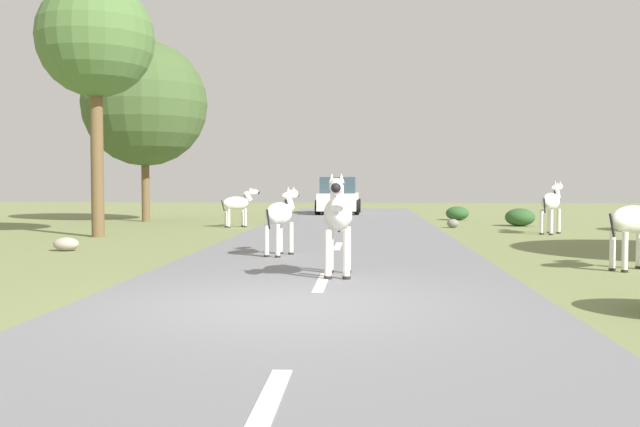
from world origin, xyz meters
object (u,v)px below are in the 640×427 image
Objects in this scene: tree_1 at (96,40)px; bush_2 at (457,213)px; zebra_1 at (281,214)px; rock_0 at (453,223)px; zebra_3 at (552,202)px; tree_2 at (145,104)px; zebra_4 at (238,204)px; rock_1 at (66,244)px; bush_0 at (520,217)px; zebra_2 at (636,220)px; car_0 at (339,197)px; zebra_0 at (338,216)px.

bush_2 is at bearing 40.52° from tree_1.
zebra_1 reaches higher than rock_0.
tree_2 is (-14.23, 5.82, 3.67)m from zebra_3.
zebra_4 is 6.58m from tree_2.
zebra_4 is at bearing 74.85° from rock_1.
bush_0 reaches higher than rock_1.
tree_1 is at bearing -139.48° from bush_2.
zebra_2 reaches higher than rock_1.
tree_2 is (-7.37, -6.53, 3.78)m from car_0.
zebra_1 is 15.82m from bush_2.
tree_1 reaches higher than bush_2.
zebra_1 is 0.20× the size of tree_2.
rock_0 is (-2.48, -1.09, -0.16)m from bush_0.
zebra_1 is at bearing -68.47° from zebra_0.
rock_1 is at bearing -121.86° from zebra_3.
tree_1 reaches higher than rock_1.
tree_2 is at bearing 98.03° from tree_1.
zebra_1 is 19.56m from car_0.
car_0 is 10.56m from rock_0.
rock_1 is (-12.30, -6.08, -0.80)m from zebra_3.
tree_1 is at bearing -81.97° from tree_2.
zebra_3 reaches higher than zebra_2.
tree_2 is (-8.25, 16.25, 3.60)m from zebra_0.
zebra_0 is 4.35× the size of rock_0.
tree_1 is at bearing -155.82° from bush_0.
zebra_3 is 13.75m from rock_1.
zebra_1 is 11.00m from rock_0.
tree_2 is 14.90m from bush_0.
zebra_1 is 1.54× the size of bush_2.
zebra_2 is 11.86m from rock_1.
zebra_4 is 0.19× the size of tree_1.
zebra_2 is 0.93× the size of zebra_3.
tree_2 is at bearing 99.21° from rock_1.
car_0 is at bearing 150.91° from zebra_3.
zebra_4 is at bearing 123.77° from zebra_1.
car_0 reaches higher than bush_0.
tree_1 reaches higher than zebra_2.
tree_2 is at bearing -171.75° from bush_2.
zebra_3 is 1.70× the size of bush_2.
zebra_2 is 3.72× the size of rock_0.
car_0 is at bearing 136.85° from bush_2.
bush_2 is (-1.82, 7.62, -0.67)m from zebra_3.
zebra_0 is 1.65× the size of bush_0.
rock_1 is (-10.48, -13.70, -0.13)m from bush_2.
rock_1 is at bearing -105.46° from car_0.
zebra_1 is at bearing -41.53° from tree_1.
car_0 is 4.66× the size of bush_2.
tree_2 is at bearing 136.53° from zebra_1.
tree_2 reaches higher than car_0.
zebra_3 is at bearing -120.32° from zebra_0.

